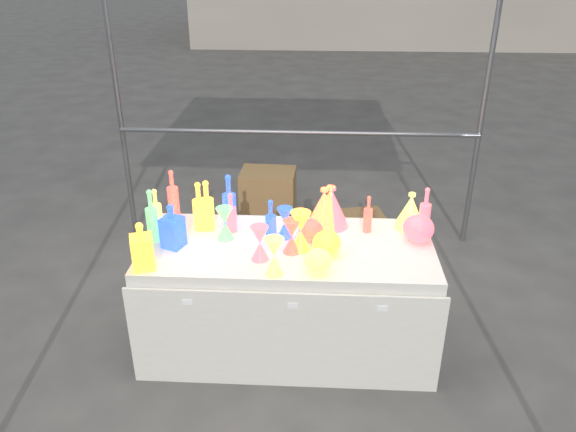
# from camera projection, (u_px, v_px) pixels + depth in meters

# --- Properties ---
(ground) EXTENTS (80.00, 80.00, 0.00)m
(ground) POSITION_uv_depth(u_px,v_px,m) (288.00, 341.00, 3.80)
(ground) COLOR #615E59
(ground) RESTS_ON ground
(display_table) EXTENTS (1.84, 0.83, 0.75)m
(display_table) POSITION_uv_depth(u_px,v_px,m) (288.00, 296.00, 3.63)
(display_table) COLOR silver
(display_table) RESTS_ON ground
(cardboard_box_closed) EXTENTS (0.55, 0.41, 0.39)m
(cardboard_box_closed) POSITION_uv_depth(u_px,v_px,m) (268.00, 189.00, 5.62)
(cardboard_box_closed) COLOR olive
(cardboard_box_closed) RESTS_ON ground
(cardboard_box_flat) EXTENTS (0.70, 0.56, 0.05)m
(cardboard_box_flat) POSITION_uv_depth(u_px,v_px,m) (354.00, 220.00, 5.39)
(cardboard_box_flat) COLOR olive
(cardboard_box_flat) RESTS_ON ground
(bottle_0) EXTENTS (0.10, 0.10, 0.34)m
(bottle_0) POSITION_uv_depth(u_px,v_px,m) (207.00, 205.00, 3.59)
(bottle_0) COLOR red
(bottle_0) RESTS_ON display_table
(bottle_1) EXTENTS (0.10, 0.10, 0.37)m
(bottle_1) POSITION_uv_depth(u_px,v_px,m) (229.00, 202.00, 3.60)
(bottle_1) COLOR #177F4D
(bottle_1) RESTS_ON display_table
(bottle_2) EXTENTS (0.08, 0.08, 0.34)m
(bottle_2) POSITION_uv_depth(u_px,v_px,m) (173.00, 194.00, 3.75)
(bottle_2) COLOR orange
(bottle_2) RESTS_ON display_table
(bottle_3) EXTENTS (0.08, 0.08, 0.27)m
(bottle_3) POSITION_uv_depth(u_px,v_px,m) (231.00, 212.00, 3.58)
(bottle_3) COLOR #2321C1
(bottle_3) RESTS_ON display_table
(bottle_4) EXTENTS (0.08, 0.08, 0.29)m
(bottle_4) POSITION_uv_depth(u_px,v_px,m) (156.00, 210.00, 3.58)
(bottle_4) COLOR #126F74
(bottle_4) RESTS_ON display_table
(bottle_5) EXTENTS (0.08, 0.08, 0.35)m
(bottle_5) POSITION_uv_depth(u_px,v_px,m) (152.00, 216.00, 3.44)
(bottle_5) COLOR #AA2298
(bottle_5) RESTS_ON display_table
(bottle_6) EXTENTS (0.10, 0.10, 0.33)m
(bottle_6) POSITION_uv_depth(u_px,v_px,m) (199.00, 206.00, 3.59)
(bottle_6) COLOR red
(bottle_6) RESTS_ON display_table
(bottle_7) EXTENTS (0.09, 0.09, 0.30)m
(bottle_7) POSITION_uv_depth(u_px,v_px,m) (271.00, 222.00, 3.43)
(bottle_7) COLOR #177F4D
(bottle_7) RESTS_ON display_table
(decanter_0) EXTENTS (0.16, 0.16, 0.29)m
(decanter_0) POSITION_uv_depth(u_px,v_px,m) (142.00, 246.00, 3.17)
(decanter_0) COLOR red
(decanter_0) RESTS_ON display_table
(decanter_2) EXTENTS (0.15, 0.15, 0.28)m
(decanter_2) POSITION_uv_depth(u_px,v_px,m) (172.00, 226.00, 3.40)
(decanter_2) COLOR #177F4D
(decanter_2) RESTS_ON display_table
(hourglass_0) EXTENTS (0.11, 0.11, 0.21)m
(hourglass_0) POSITION_uv_depth(u_px,v_px,m) (292.00, 236.00, 3.35)
(hourglass_0) COLOR orange
(hourglass_0) RESTS_ON display_table
(hourglass_1) EXTENTS (0.13, 0.13, 0.22)m
(hourglass_1) POSITION_uv_depth(u_px,v_px,m) (260.00, 243.00, 3.27)
(hourglass_1) COLOR #2321C1
(hourglass_1) RESTS_ON display_table
(hourglass_2) EXTENTS (0.15, 0.15, 0.23)m
(hourglass_2) POSITION_uv_depth(u_px,v_px,m) (274.00, 256.00, 3.12)
(hourglass_2) COLOR #126F74
(hourglass_2) RESTS_ON display_table
(hourglass_3) EXTENTS (0.12, 0.12, 0.21)m
(hourglass_3) POSITION_uv_depth(u_px,v_px,m) (225.00, 223.00, 3.50)
(hourglass_3) COLOR #AA2298
(hourglass_3) RESTS_ON display_table
(hourglass_4) EXTENTS (0.15, 0.15, 0.25)m
(hourglass_4) POSITION_uv_depth(u_px,v_px,m) (301.00, 231.00, 3.37)
(hourglass_4) COLOR red
(hourglass_4) RESTS_ON display_table
(hourglass_5) EXTENTS (0.12, 0.12, 0.20)m
(hourglass_5) POSITION_uv_depth(u_px,v_px,m) (285.00, 223.00, 3.52)
(hourglass_5) COLOR #177F4D
(hourglass_5) RESTS_ON display_table
(globe_0) EXTENTS (0.20, 0.20, 0.14)m
(globe_0) POSITION_uv_depth(u_px,v_px,m) (327.00, 245.00, 3.33)
(globe_0) COLOR red
(globe_0) RESTS_ON display_table
(globe_1) EXTENTS (0.20, 0.20, 0.13)m
(globe_1) POSITION_uv_depth(u_px,v_px,m) (318.00, 262.00, 3.16)
(globe_1) COLOR #126F74
(globe_1) RESTS_ON display_table
(globe_2) EXTENTS (0.17, 0.17, 0.12)m
(globe_2) POSITION_uv_depth(u_px,v_px,m) (311.00, 231.00, 3.50)
(globe_2) COLOR orange
(globe_2) RESTS_ON display_table
(globe_3) EXTENTS (0.25, 0.25, 0.16)m
(globe_3) POSITION_uv_depth(u_px,v_px,m) (418.00, 230.00, 3.48)
(globe_3) COLOR #2321C1
(globe_3) RESTS_ON display_table
(lampshade_0) EXTENTS (0.28, 0.28, 0.27)m
(lampshade_0) POSITION_uv_depth(u_px,v_px,m) (324.00, 207.00, 3.65)
(lampshade_0) COLOR yellow
(lampshade_0) RESTS_ON display_table
(lampshade_1) EXTENTS (0.31, 0.31, 0.28)m
(lampshade_1) POSITION_uv_depth(u_px,v_px,m) (330.00, 206.00, 3.65)
(lampshade_1) COLOR yellow
(lampshade_1) RESTS_ON display_table
(lampshade_2) EXTENTS (0.29, 0.29, 0.28)m
(lampshade_2) POSITION_uv_depth(u_px,v_px,m) (331.00, 206.00, 3.65)
(lampshade_2) COLOR #2321C1
(lampshade_2) RESTS_ON display_table
(lampshade_3) EXTENTS (0.22, 0.22, 0.24)m
(lampshade_3) POSITION_uv_depth(u_px,v_px,m) (411.00, 210.00, 3.63)
(lampshade_3) COLOR #126F74
(lampshade_3) RESTS_ON display_table
(bottle_9) EXTENTS (0.06, 0.06, 0.25)m
(bottle_9) POSITION_uv_depth(u_px,v_px,m) (368.00, 214.00, 3.58)
(bottle_9) COLOR orange
(bottle_9) RESTS_ON display_table
(bottle_10) EXTENTS (0.09, 0.09, 0.32)m
(bottle_10) POSITION_uv_depth(u_px,v_px,m) (425.00, 211.00, 3.54)
(bottle_10) COLOR #2321C1
(bottle_10) RESTS_ON display_table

